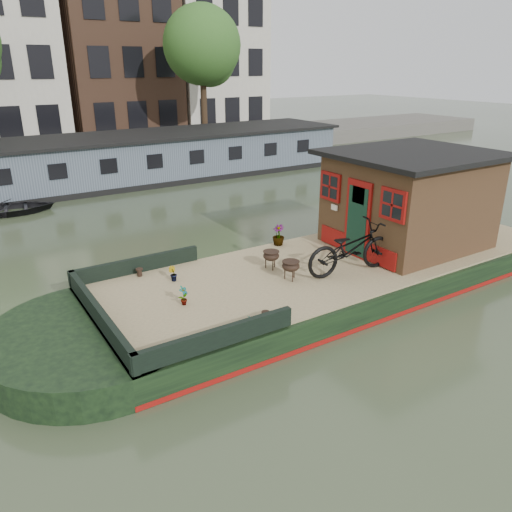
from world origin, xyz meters
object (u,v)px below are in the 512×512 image
cabin (409,198)px  dinghy (11,205)px  potted_plant_a (184,296)px  brazier_rear (271,260)px  brazier_front (291,270)px  bicycle (351,248)px

cabin → dinghy: bearing=125.9°
potted_plant_a → brazier_rear: size_ratio=0.94×
brazier_front → dinghy: (-4.15, 11.51, -0.56)m
bicycle → dinghy: bearing=31.1°
cabin → brazier_rear: size_ratio=9.28×
brazier_front → dinghy: brazier_front is taller
bicycle → dinghy: size_ratio=0.75×
cabin → brazier_front: cabin is taller
potted_plant_a → bicycle: bearing=-7.6°
potted_plant_a → brazier_front: brazier_front is taller
potted_plant_a → brazier_rear: (2.51, 0.63, 0.01)m
bicycle → brazier_front: size_ratio=5.09×
cabin → brazier_front: size_ratio=9.14×
brazier_rear → dinghy: bearing=111.1°
potted_plant_a → dinghy: bearing=98.2°
cabin → brazier_front: (-3.97, -0.30, -1.01)m
cabin → brazier_rear: bearing=173.4°
brazier_front → dinghy: 12.25m
bicycle → brazier_front: (-1.37, 0.39, -0.37)m
bicycle → brazier_front: bearing=80.2°
cabin → potted_plant_a: bearing=-178.5°
cabin → brazier_front: 4.10m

